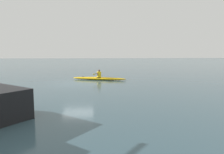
# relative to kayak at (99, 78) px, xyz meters

# --- Properties ---
(ground_plane) EXTENTS (160.00, 160.00, 0.00)m
(ground_plane) POSITION_rel_kayak_xyz_m (1.81, 2.23, -0.14)
(ground_plane) COLOR #334C56
(kayak) EXTENTS (5.13, 2.15, 0.27)m
(kayak) POSITION_rel_kayak_xyz_m (0.00, 0.00, 0.00)
(kayak) COLOR #EAB214
(kayak) RESTS_ON ground
(kayaker) EXTENTS (0.75, 2.24, 0.72)m
(kayaker) POSITION_rel_kayak_xyz_m (0.00, -0.00, 0.43)
(kayaker) COLOR yellow
(kayaker) RESTS_ON kayak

